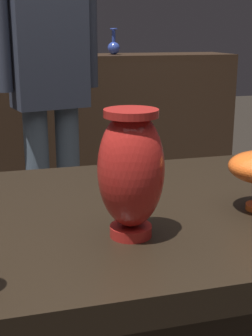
% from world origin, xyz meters
% --- Properties ---
extents(back_display_shelf, '(2.60, 0.40, 0.99)m').
position_xyz_m(back_display_shelf, '(0.00, 2.20, 0.49)').
color(back_display_shelf, '#382619').
rests_on(back_display_shelf, ground_plane).
extents(vase_centerpiece, '(0.11, 0.11, 0.21)m').
position_xyz_m(vase_centerpiece, '(-0.02, -0.13, 0.91)').
color(vase_centerpiece, red).
rests_on(vase_centerpiece, display_plinth).
extents(shelf_vase_right, '(0.08, 0.08, 0.16)m').
position_xyz_m(shelf_vase_right, '(0.52, 2.18, 1.04)').
color(shelf_vase_right, '#2D429E').
rests_on(shelf_vase_right, back_display_shelf).
extents(shelf_vase_center, '(0.12, 0.12, 0.09)m').
position_xyz_m(shelf_vase_center, '(0.00, 2.12, 1.06)').
color(shelf_vase_center, '#2D429E').
rests_on(shelf_vase_center, back_display_shelf).
extents(visitor_center_back, '(0.46, 0.25, 1.63)m').
position_xyz_m(visitor_center_back, '(0.01, 1.31, 0.96)').
color(visitor_center_back, slate).
rests_on(visitor_center_back, ground_plane).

